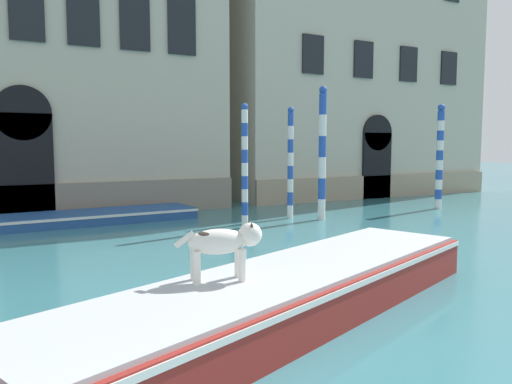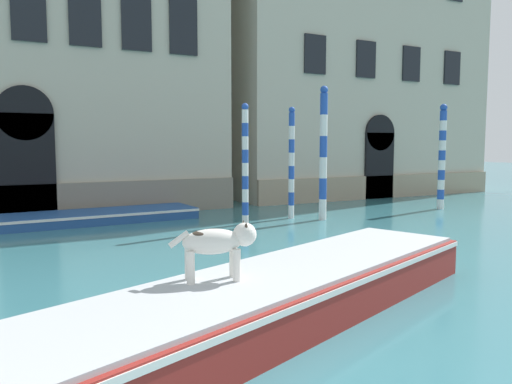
{
  "view_description": "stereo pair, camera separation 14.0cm",
  "coord_description": "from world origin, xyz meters",
  "px_view_note": "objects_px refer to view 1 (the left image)",
  "views": [
    {
      "loc": [
        -1.09,
        -0.18,
        2.48
      ],
      "look_at": [
        5.21,
        11.54,
        1.2
      ],
      "focal_mm": 35.0,
      "sensor_mm": 36.0,
      "label": 1
    },
    {
      "loc": [
        -0.97,
        -0.25,
        2.48
      ],
      "look_at": [
        5.21,
        11.54,
        1.2
      ],
      "focal_mm": 35.0,
      "sensor_mm": 36.0,
      "label": 2
    }
  ],
  "objects_px": {
    "boat_moored_near_palazzo": "(95,216)",
    "mooring_pole_2": "(290,163)",
    "dog_on_deck": "(224,242)",
    "mooring_pole_0": "(322,153)",
    "mooring_pole_1": "(245,166)",
    "boat_foreground": "(286,292)",
    "mooring_pole_3": "(440,156)"
  },
  "relations": [
    {
      "from": "boat_foreground",
      "to": "dog_on_deck",
      "type": "height_order",
      "value": "dog_on_deck"
    },
    {
      "from": "dog_on_deck",
      "to": "mooring_pole_2",
      "type": "distance_m",
      "value": 10.33
    },
    {
      "from": "boat_moored_near_palazzo",
      "to": "mooring_pole_0",
      "type": "bearing_deg",
      "value": -26.84
    },
    {
      "from": "boat_moored_near_palazzo",
      "to": "dog_on_deck",
      "type": "bearing_deg",
      "value": -94.4
    },
    {
      "from": "mooring_pole_2",
      "to": "boat_moored_near_palazzo",
      "type": "bearing_deg",
      "value": 159.89
    },
    {
      "from": "mooring_pole_3",
      "to": "boat_foreground",
      "type": "bearing_deg",
      "value": -146.75
    },
    {
      "from": "mooring_pole_1",
      "to": "dog_on_deck",
      "type": "bearing_deg",
      "value": -118.83
    },
    {
      "from": "mooring_pole_1",
      "to": "mooring_pole_2",
      "type": "distance_m",
      "value": 2.45
    },
    {
      "from": "boat_moored_near_palazzo",
      "to": "mooring_pole_2",
      "type": "relative_size",
      "value": 1.73
    },
    {
      "from": "mooring_pole_0",
      "to": "mooring_pole_2",
      "type": "height_order",
      "value": "mooring_pole_0"
    },
    {
      "from": "dog_on_deck",
      "to": "mooring_pole_0",
      "type": "distance_m",
      "value": 10.23
    },
    {
      "from": "mooring_pole_2",
      "to": "mooring_pole_3",
      "type": "relative_size",
      "value": 0.93
    },
    {
      "from": "boat_foreground",
      "to": "boat_moored_near_palazzo",
      "type": "bearing_deg",
      "value": 73.53
    },
    {
      "from": "mooring_pole_2",
      "to": "mooring_pole_3",
      "type": "height_order",
      "value": "mooring_pole_3"
    },
    {
      "from": "boat_foreground",
      "to": "dog_on_deck",
      "type": "distance_m",
      "value": 1.3
    },
    {
      "from": "boat_moored_near_palazzo",
      "to": "mooring_pole_1",
      "type": "xyz_separation_m",
      "value": [
        3.71,
        -3.2,
        1.66
      ]
    },
    {
      "from": "mooring_pole_0",
      "to": "mooring_pole_3",
      "type": "distance_m",
      "value": 5.64
    },
    {
      "from": "dog_on_deck",
      "to": "mooring_pole_3",
      "type": "height_order",
      "value": "mooring_pole_3"
    },
    {
      "from": "boat_moored_near_palazzo",
      "to": "boat_foreground",
      "type": "bearing_deg",
      "value": -88.91
    },
    {
      "from": "dog_on_deck",
      "to": "boat_moored_near_palazzo",
      "type": "height_order",
      "value": "dog_on_deck"
    },
    {
      "from": "mooring_pole_3",
      "to": "mooring_pole_2",
      "type": "bearing_deg",
      "value": 174.74
    },
    {
      "from": "boat_foreground",
      "to": "mooring_pole_1",
      "type": "bearing_deg",
      "value": 46.86
    },
    {
      "from": "mooring_pole_2",
      "to": "mooring_pole_3",
      "type": "distance_m",
      "value": 6.39
    },
    {
      "from": "mooring_pole_2",
      "to": "dog_on_deck",
      "type": "bearing_deg",
      "value": -126.97
    },
    {
      "from": "mooring_pole_0",
      "to": "dog_on_deck",
      "type": "bearing_deg",
      "value": -132.9
    },
    {
      "from": "mooring_pole_0",
      "to": "mooring_pole_3",
      "type": "relative_size",
      "value": 1.09
    },
    {
      "from": "mooring_pole_0",
      "to": "mooring_pole_2",
      "type": "xyz_separation_m",
      "value": [
        -0.73,
        0.78,
        -0.32
      ]
    },
    {
      "from": "boat_moored_near_palazzo",
      "to": "mooring_pole_3",
      "type": "height_order",
      "value": "mooring_pole_3"
    },
    {
      "from": "boat_foreground",
      "to": "boat_moored_near_palazzo",
      "type": "height_order",
      "value": "boat_foreground"
    },
    {
      "from": "dog_on_deck",
      "to": "mooring_pole_0",
      "type": "height_order",
      "value": "mooring_pole_0"
    },
    {
      "from": "mooring_pole_3",
      "to": "mooring_pole_1",
      "type": "bearing_deg",
      "value": -177.09
    },
    {
      "from": "dog_on_deck",
      "to": "mooring_pole_1",
      "type": "relative_size",
      "value": 0.31
    }
  ]
}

